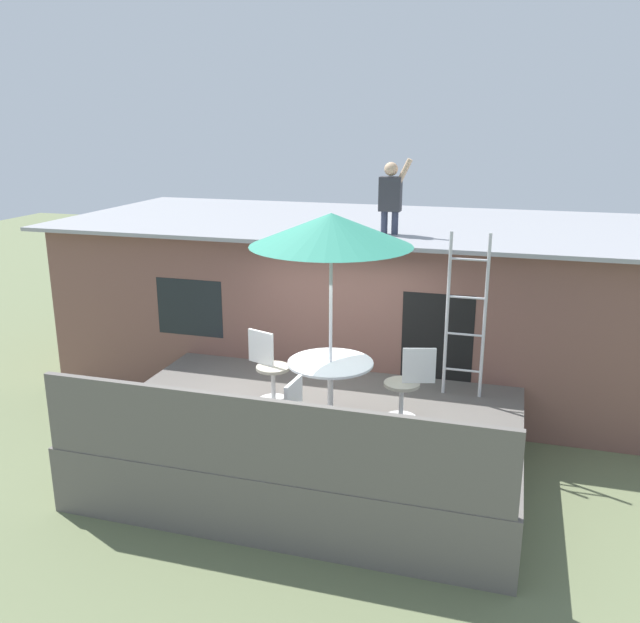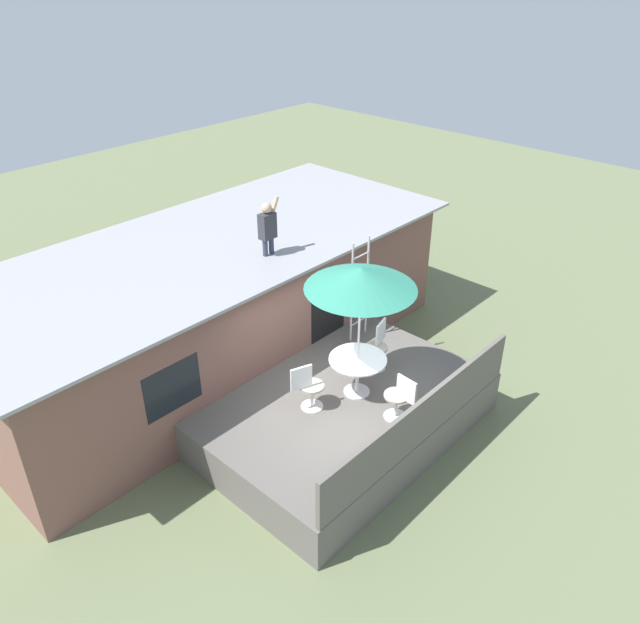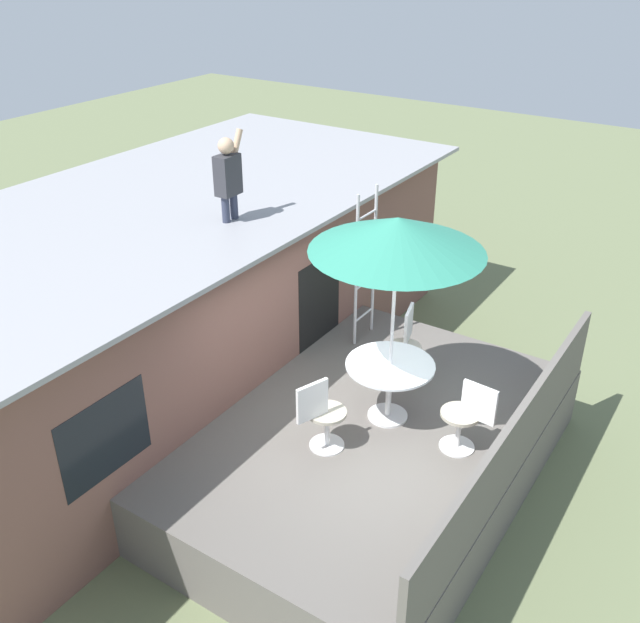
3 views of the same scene
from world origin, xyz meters
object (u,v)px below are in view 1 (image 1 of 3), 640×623
Objects in this scene: patio_chair_left at (269,367)px; patio_chair_right at (408,384)px; patio_table at (330,374)px; person_figure at (391,193)px; patio_umbrella at (331,230)px; patio_chair_near at (298,417)px; step_ladder at (466,316)px.

patio_chair_right is at bearing 17.38° from patio_chair_left.
patio_table is 1.00m from patio_chair_left.
person_figure is (0.22, 2.47, 1.94)m from patio_table.
patio_umbrella is 2.14m from patio_chair_near.
step_ladder is at bearing -30.66° from patio_chair_near.
patio_table is at bearing -140.77° from step_ladder.
patio_table is at bearing 0.00° from patio_chair_left.
patio_chair_right is (0.68, -2.21, -2.07)m from person_figure.
person_figure is (-1.26, 1.26, 1.43)m from step_ladder.
step_ladder reaches higher than patio_chair_left.
step_ladder is at bearing 39.23° from patio_umbrella.
step_ladder is at bearing -44.91° from person_figure.
patio_table is 1.99m from step_ladder.
patio_table is at bearing -0.00° from patio_chair_right.
patio_umbrella is (-0.00, 0.00, 1.76)m from patio_table.
person_figure is at bearing -0.42° from patio_chair_near.
person_figure is at bearing 135.09° from step_ladder.
patio_chair_near is (-0.08, -1.00, -0.13)m from patio_table.
patio_chair_near is at bearing -37.74° from patio_chair_left.
step_ladder is 1.29m from patio_chair_right.
step_ladder is 2.39× the size of patio_chair_right.
patio_chair_right is at bearing -33.54° from patio_chair_near.
person_figure is at bearing -88.62° from patio_chair_right.
patio_chair_near is at bearing -125.26° from step_ladder.
person_figure is 3.11m from patio_chair_right.
patio_chair_right is (-0.58, -0.96, -0.64)m from step_ladder.
step_ladder is (1.49, 1.21, 0.51)m from patio_table.
patio_chair_near is (-0.99, -1.26, 0.00)m from patio_chair_right.
step_ladder is at bearing 39.82° from patio_chair_left.
patio_chair_near is at bearing -95.02° from person_figure.
patio_chair_near is at bearing -94.60° from patio_umbrella.
person_figure is 1.21× the size of patio_chair_near.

